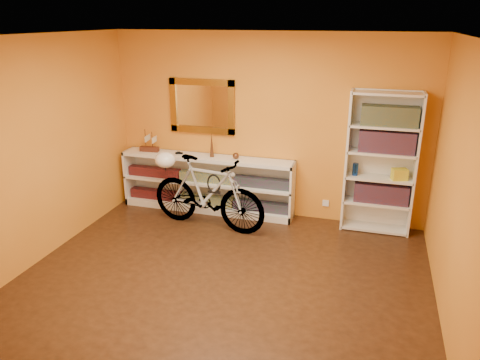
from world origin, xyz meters
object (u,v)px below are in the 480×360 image
(bookcase, at_px, (380,164))
(bicycle, at_px, (207,193))
(console_unit, at_px, (207,184))
(helmet, at_px, (165,160))

(bookcase, bearing_deg, bicycle, -165.27)
(bookcase, bearing_deg, console_unit, -179.41)
(bookcase, bearing_deg, helmet, -170.35)
(console_unit, height_order, bicycle, bicycle)
(console_unit, bearing_deg, bookcase, 0.59)
(console_unit, xyz_separation_m, bookcase, (2.43, 0.03, 0.52))
(console_unit, distance_m, bookcase, 2.49)
(bicycle, relative_size, helmet, 5.91)
(bookcase, xyz_separation_m, helmet, (-2.87, -0.49, -0.06))
(bookcase, height_order, helmet, bookcase)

